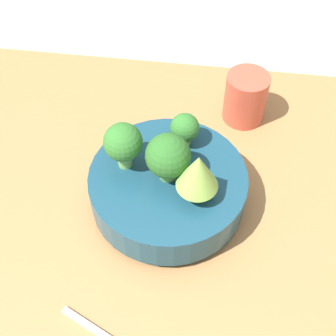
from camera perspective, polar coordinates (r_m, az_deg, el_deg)
ground_plane at (r=0.83m, az=2.23°, el=-6.66°), size 6.00×6.00×0.00m
table at (r=0.82m, az=2.27°, el=-5.95°), size 1.04×0.78×0.04m
bowl at (r=0.78m, az=-0.00°, el=-2.40°), size 0.26×0.26×0.07m
broccoli_floret_center at (r=0.71m, az=-0.00°, el=1.41°), size 0.07×0.07×0.09m
broccoli_floret_left at (r=0.73m, az=-5.50°, el=3.03°), size 0.06×0.06×0.09m
romanesco_piece_near at (r=0.69m, az=3.66°, el=-0.58°), size 0.07×0.07×0.09m
broccoli_floret_back at (r=0.77m, az=2.05°, el=4.83°), size 0.05×0.05×0.06m
cup at (r=0.92m, az=9.43°, el=8.47°), size 0.08×0.08×0.10m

